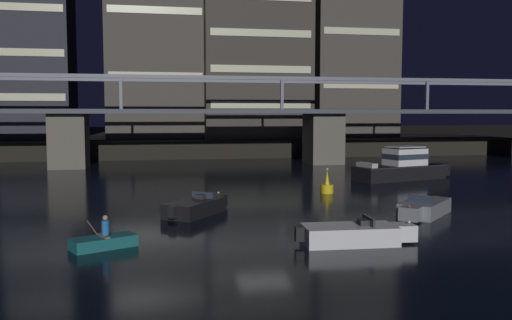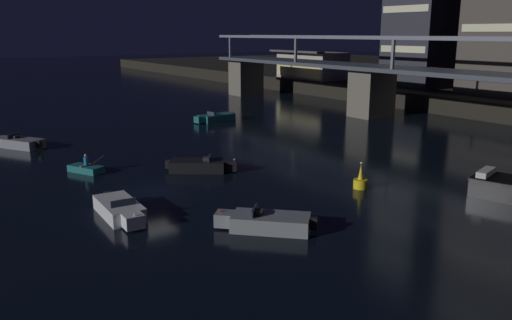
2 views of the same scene
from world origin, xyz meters
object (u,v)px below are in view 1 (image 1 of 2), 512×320
object	(u,v)px
tower_west_low	(37,34)
channel_buoy	(327,186)
cabin_cruiser_near_left	(402,167)
speedboat_near_right	(197,207)
river_bridge	(201,126)
dinghy_with_paddler	(104,241)
speedboat_near_center	(354,234)
tower_central	(253,55)
speedboat_mid_left	(424,208)
tower_east_tall	(348,11)

from	to	relation	value
tower_west_low	channel_buoy	xyz separation A→B (m)	(26.16, -38.49, -15.22)
cabin_cruiser_near_left	speedboat_near_right	size ratio (longest dim) A/B	1.98
river_bridge	dinghy_with_paddler	xyz separation A→B (m)	(-7.15, -35.69, -3.95)
cabin_cruiser_near_left	speedboat_near_center	distance (m)	24.47
tower_central	tower_west_low	bearing A→B (deg)	178.62
river_bridge	tower_west_low	distance (m)	27.73
cabin_cruiser_near_left	speedboat_mid_left	world-z (taller)	cabin_cruiser_near_left
tower_central	river_bridge	bearing A→B (deg)	-118.37
speedboat_near_right	cabin_cruiser_near_left	bearing A→B (deg)	35.36
tower_central	speedboat_near_right	bearing A→B (deg)	-104.15
river_bridge	tower_east_tall	distance (m)	33.66
speedboat_mid_left	dinghy_with_paddler	xyz separation A→B (m)	(-16.43, -4.23, -0.14)
tower_west_low	speedboat_mid_left	size ratio (longest dim) A/B	6.20
speedboat_near_center	tower_central	bearing A→B (deg)	84.41
river_bridge	speedboat_near_right	world-z (taller)	river_bridge
tower_central	dinghy_with_paddler	world-z (taller)	tower_central
tower_east_tall	cabin_cruiser_near_left	size ratio (longest dim) A/B	3.93
tower_east_tall	speedboat_near_right	world-z (taller)	tower_east_tall
speedboat_mid_left	dinghy_with_paddler	size ratio (longest dim) A/B	1.56
tower_east_tall	dinghy_with_paddler	size ratio (longest dim) A/B	13.04
speedboat_near_center	tower_west_low	bearing A→B (deg)	113.08
cabin_cruiser_near_left	channel_buoy	bearing A→B (deg)	-143.10
tower_east_tall	speedboat_mid_left	bearing A→B (deg)	-105.30
speedboat_mid_left	channel_buoy	size ratio (longest dim) A/B	2.50
speedboat_near_right	channel_buoy	xyz separation A→B (m)	(9.56, 6.42, 0.06)
river_bridge	speedboat_near_center	size ratio (longest dim) A/B	16.75
river_bridge	tower_east_tall	size ratio (longest dim) A/B	2.38
tower_east_tall	speedboat_mid_left	xyz separation A→B (m)	(-13.68, -50.01, -20.00)
tower_central	speedboat_mid_left	world-z (taller)	tower_central
tower_west_low	speedboat_near_right	distance (m)	50.26
speedboat_near_center	speedboat_near_right	world-z (taller)	same
tower_central	channel_buoy	distance (m)	40.03
speedboat_near_center	dinghy_with_paddler	world-z (taller)	dinghy_with_paddler
river_bridge	channel_buoy	xyz separation A→B (m)	(6.79, -22.30, -3.75)
tower_east_tall	channel_buoy	distance (m)	48.24
tower_central	tower_east_tall	world-z (taller)	tower_east_tall
speedboat_near_center	dinghy_with_paddler	xyz separation A→B (m)	(-10.40, 1.22, -0.14)
channel_buoy	cabin_cruiser_near_left	bearing A→B (deg)	36.90
tower_central	channel_buoy	bearing A→B (deg)	-92.41
speedboat_near_center	speedboat_near_right	bearing A→B (deg)	126.34
cabin_cruiser_near_left	speedboat_mid_left	distance (m)	16.92
tower_west_low	speedboat_mid_left	world-z (taller)	tower_west_low
tower_central	dinghy_with_paddler	xyz separation A→B (m)	(-15.53, -51.21, -13.21)
tower_east_tall	speedboat_near_center	xyz separation A→B (m)	(-19.70, -55.46, -20.00)
speedboat_near_center	channel_buoy	size ratio (longest dim) A/B	2.96
tower_west_low	cabin_cruiser_near_left	xyz separation A→B (m)	(34.89, -31.93, -14.65)
tower_central	speedboat_near_right	xyz separation A→B (m)	(-11.15, -44.24, -13.08)
river_bridge	dinghy_with_paddler	bearing A→B (deg)	-101.33
cabin_cruiser_near_left	tower_east_tall	bearing A→B (deg)	77.77
tower_west_low	cabin_cruiser_near_left	bearing A→B (deg)	-42.46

